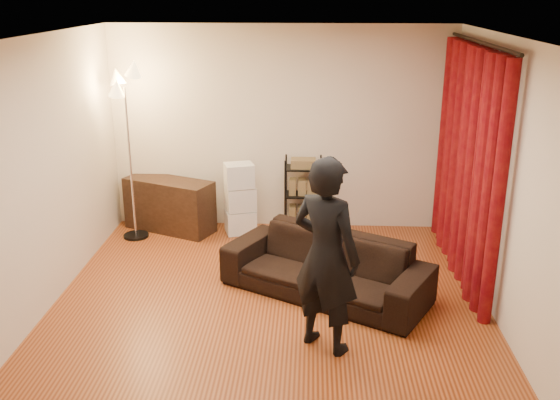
# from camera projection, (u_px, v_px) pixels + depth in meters

# --- Properties ---
(floor) EXTENTS (5.00, 5.00, 0.00)m
(floor) POSITION_uv_depth(u_px,v_px,m) (269.00, 312.00, 6.32)
(floor) COLOR brown
(floor) RESTS_ON ground
(ceiling) EXTENTS (5.00, 5.00, 0.00)m
(ceiling) POSITION_uv_depth(u_px,v_px,m) (267.00, 38.00, 5.45)
(ceiling) COLOR white
(ceiling) RESTS_ON ground
(wall_back) EXTENTS (5.00, 0.00, 5.00)m
(wall_back) POSITION_uv_depth(u_px,v_px,m) (281.00, 129.00, 8.25)
(wall_back) COLOR beige
(wall_back) RESTS_ON ground
(wall_front) EXTENTS (5.00, 0.00, 5.00)m
(wall_front) POSITION_uv_depth(u_px,v_px,m) (237.00, 317.00, 3.52)
(wall_front) COLOR beige
(wall_front) RESTS_ON ground
(wall_left) EXTENTS (0.00, 5.00, 5.00)m
(wall_left) POSITION_uv_depth(u_px,v_px,m) (35.00, 181.00, 5.99)
(wall_left) COLOR beige
(wall_left) RESTS_ON ground
(wall_right) EXTENTS (0.00, 5.00, 5.00)m
(wall_right) POSITION_uv_depth(u_px,v_px,m) (510.00, 189.00, 5.78)
(wall_right) COLOR beige
(wall_right) RESTS_ON ground
(curtain_rod) EXTENTS (0.04, 2.65, 0.04)m
(curtain_rod) POSITION_uv_depth(u_px,v_px,m) (482.00, 42.00, 6.45)
(curtain_rod) COLOR black
(curtain_rod) RESTS_ON wall_right
(curtain) EXTENTS (0.22, 2.65, 2.55)m
(curtain) POSITION_uv_depth(u_px,v_px,m) (467.00, 164.00, 6.87)
(curtain) COLOR maroon
(curtain) RESTS_ON ground
(sofa) EXTENTS (2.32, 1.81, 0.64)m
(sofa) POSITION_uv_depth(u_px,v_px,m) (326.00, 266.00, 6.60)
(sofa) COLOR black
(sofa) RESTS_ON ground
(person) EXTENTS (0.79, 0.72, 1.80)m
(person) POSITION_uv_depth(u_px,v_px,m) (326.00, 256.00, 5.44)
(person) COLOR black
(person) RESTS_ON ground
(media_cabinet) EXTENTS (1.28, 0.90, 0.70)m
(media_cabinet) POSITION_uv_depth(u_px,v_px,m) (170.00, 205.00, 8.38)
(media_cabinet) COLOR #311E13
(media_cabinet) RESTS_ON ground
(storage_boxes) EXTENTS (0.47, 0.42, 0.96)m
(storage_boxes) POSITION_uv_depth(u_px,v_px,m) (240.00, 199.00, 8.23)
(storage_boxes) COLOR silver
(storage_boxes) RESTS_ON ground
(wire_shelf) EXTENTS (0.52, 0.41, 1.02)m
(wire_shelf) POSITION_uv_depth(u_px,v_px,m) (303.00, 195.00, 8.29)
(wire_shelf) COLOR black
(wire_shelf) RESTS_ON ground
(floor_lamp) EXTENTS (0.49, 0.49, 2.20)m
(floor_lamp) POSITION_uv_depth(u_px,v_px,m) (130.00, 156.00, 7.88)
(floor_lamp) COLOR silver
(floor_lamp) RESTS_ON ground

